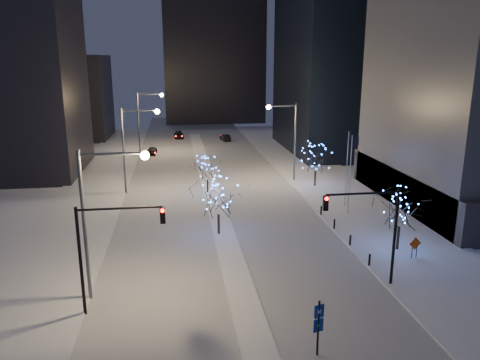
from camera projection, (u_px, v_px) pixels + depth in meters
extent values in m
plane|color=white|center=(244.00, 303.00, 30.38)|extent=(160.00, 160.00, 0.00)
cube|color=#9EA2AB|center=(206.00, 174.00, 63.91)|extent=(20.00, 130.00, 0.02)
cube|color=silver|center=(209.00, 183.00, 59.10)|extent=(2.00, 80.00, 0.15)
cube|color=silver|center=(352.00, 202.00, 51.55)|extent=(10.00, 90.00, 0.15)
cube|color=silver|center=(80.00, 214.00, 47.63)|extent=(8.00, 90.00, 0.15)
cube|color=black|center=(61.00, 97.00, 91.91)|extent=(18.00, 16.00, 16.00)
cube|color=black|center=(213.00, 35.00, 114.04)|extent=(24.00, 14.00, 42.00)
cylinder|color=#595E66|center=(85.00, 227.00, 29.68)|extent=(0.24, 0.24, 10.00)
cylinder|color=#595E66|center=(112.00, 154.00, 28.77)|extent=(4.00, 0.16, 0.16)
sphere|color=#FFC77F|center=(145.00, 155.00, 29.07)|extent=(0.56, 0.56, 0.56)
cylinder|color=#595E66|center=(124.00, 152.00, 53.63)|extent=(0.24, 0.24, 10.00)
cylinder|color=#595E66|center=(139.00, 110.00, 52.72)|extent=(4.00, 0.16, 0.16)
sphere|color=#FFC77F|center=(157.00, 112.00, 53.03)|extent=(0.56, 0.56, 0.56)
cylinder|color=#595E66|center=(139.00, 123.00, 77.59)|extent=(0.24, 0.24, 10.00)
cylinder|color=#595E66|center=(149.00, 94.00, 76.67)|extent=(4.00, 0.16, 0.16)
sphere|color=#FFC77F|center=(162.00, 95.00, 76.98)|extent=(0.56, 0.56, 0.56)
cylinder|color=#595E66|center=(295.00, 143.00, 59.35)|extent=(0.24, 0.24, 10.00)
cylinder|color=#595E66|center=(282.00, 106.00, 57.92)|extent=(3.50, 0.16, 0.16)
sphere|color=#FFC77F|center=(269.00, 107.00, 57.73)|extent=(0.56, 0.56, 0.56)
cylinder|color=black|center=(81.00, 262.00, 28.14)|extent=(0.20, 0.20, 7.00)
cylinder|color=black|center=(120.00, 208.00, 27.65)|extent=(5.00, 0.14, 0.14)
cube|color=black|center=(163.00, 215.00, 28.13)|extent=(0.32, 0.28, 1.00)
sphere|color=#FF0C05|center=(162.00, 211.00, 27.87)|extent=(0.22, 0.22, 0.22)
cylinder|color=black|center=(394.00, 238.00, 31.87)|extent=(0.20, 0.20, 7.00)
cylinder|color=black|center=(363.00, 193.00, 30.70)|extent=(5.00, 0.14, 0.14)
cube|color=black|center=(326.00, 203.00, 30.50)|extent=(0.32, 0.28, 1.00)
sphere|color=#FF0C05|center=(327.00, 199.00, 30.24)|extent=(0.22, 0.22, 0.22)
cylinder|color=silver|center=(350.00, 175.00, 46.42)|extent=(0.10, 0.10, 8.00)
cube|color=black|center=(355.00, 141.00, 45.61)|extent=(0.70, 0.03, 0.90)
cylinder|color=silver|center=(347.00, 169.00, 48.90)|extent=(0.10, 0.10, 8.00)
cube|color=black|center=(352.00, 137.00, 48.08)|extent=(0.70, 0.03, 0.90)
cylinder|color=black|center=(369.00, 260.00, 35.44)|extent=(0.16, 0.16, 0.90)
cylinder|color=black|center=(350.00, 240.00, 39.27)|extent=(0.16, 0.16, 0.90)
cylinder|color=black|center=(334.00, 224.00, 43.10)|extent=(0.16, 0.16, 0.90)
cylinder|color=black|center=(321.00, 210.00, 46.94)|extent=(0.16, 0.16, 0.90)
imported|color=black|center=(152.00, 151.00, 76.86)|extent=(1.82, 3.83, 1.27)
imported|color=black|center=(225.00, 138.00, 89.75)|extent=(1.96, 4.03, 1.27)
imported|color=black|center=(179.00, 135.00, 92.94)|extent=(2.01, 4.50, 1.28)
cylinder|color=black|center=(219.00, 224.00, 41.75)|extent=(0.22, 0.22, 1.82)
cylinder|color=black|center=(208.00, 186.00, 54.80)|extent=(0.22, 0.22, 1.50)
cylinder|color=black|center=(398.00, 238.00, 38.37)|extent=(0.22, 0.22, 1.95)
cylinder|color=black|center=(315.00, 178.00, 57.56)|extent=(0.22, 0.22, 1.83)
cylinder|color=black|center=(318.00, 328.00, 24.63)|extent=(0.11, 0.11, 3.22)
cube|color=navy|center=(319.00, 311.00, 24.38)|extent=(0.57, 0.24, 0.74)
cube|color=navy|center=(318.00, 325.00, 24.59)|extent=(0.57, 0.24, 0.74)
cylinder|color=black|center=(412.00, 252.00, 36.70)|extent=(0.06, 0.06, 1.03)
cylinder|color=black|center=(417.00, 252.00, 36.75)|extent=(0.06, 0.06, 1.03)
cube|color=#F6590C|center=(415.00, 244.00, 36.55)|extent=(1.06, 0.18, 1.06)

